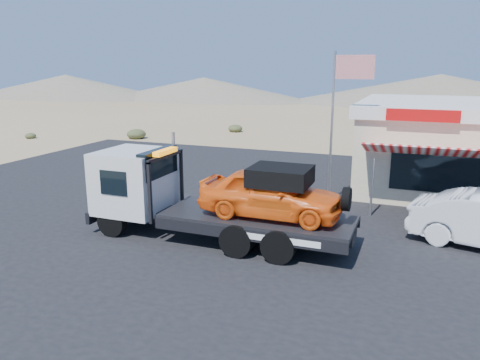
{
  "coord_description": "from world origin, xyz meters",
  "views": [
    {
      "loc": [
        7.99,
        -13.97,
        5.52
      ],
      "look_at": [
        2.11,
        1.14,
        1.5
      ],
      "focal_mm": 35.0,
      "sensor_mm": 36.0,
      "label": 1
    }
  ],
  "objects": [
    {
      "name": "tow_truck",
      "position": [
        1.97,
        -0.97,
        1.52
      ],
      "size": [
        8.46,
        2.51,
        2.83
      ],
      "color": "black",
      "rests_on": "asphalt_lot"
    },
    {
      "name": "asphalt_lot",
      "position": [
        2.0,
        3.0,
        0.01
      ],
      "size": [
        32.0,
        24.0,
        0.02
      ],
      "primitive_type": "cube",
      "color": "black",
      "rests_on": "ground"
    },
    {
      "name": "flagpole",
      "position": [
        4.93,
        4.5,
        3.76
      ],
      "size": [
        1.55,
        0.1,
        6.0
      ],
      "color": "#99999E",
      "rests_on": "asphalt_lot"
    },
    {
      "name": "ground",
      "position": [
        0.0,
        0.0,
        0.0
      ],
      "size": [
        120.0,
        120.0,
        0.0
      ],
      "primitive_type": "plane",
      "color": "#9D7F59",
      "rests_on": "ground"
    },
    {
      "name": "desert_scrub",
      "position": [
        -13.25,
        10.33,
        0.31
      ],
      "size": [
        29.54,
        35.56,
        0.77
      ],
      "color": "#414826",
      "rests_on": "ground"
    },
    {
      "name": "distant_hills",
      "position": [
        -9.77,
        55.14,
        1.89
      ],
      "size": [
        126.0,
        48.0,
        4.2
      ],
      "color": "#726B59",
      "rests_on": "ground"
    },
    {
      "name": "jerky_store",
      "position": [
        10.5,
        8.97,
        1.99
      ],
      "size": [
        10.4,
        9.97,
        3.9
      ],
      "color": "beige",
      "rests_on": "asphalt_lot"
    }
  ]
}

